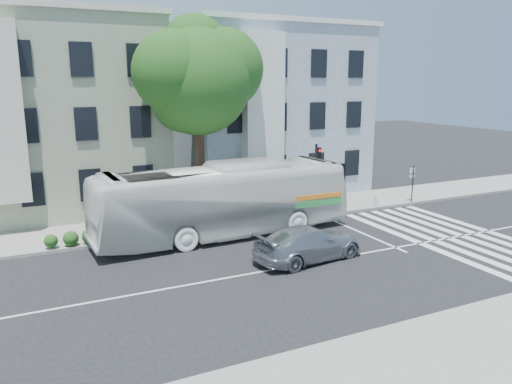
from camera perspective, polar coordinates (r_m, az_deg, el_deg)
ground at (r=20.59m, az=1.73°, el=-8.91°), size 120.00×120.00×0.00m
sidewalk_far at (r=27.55m, az=-5.93°, el=-3.23°), size 80.00×4.00×0.15m
sidewalk_near at (r=14.65m, az=17.05°, el=-18.64°), size 80.00×4.00×0.15m
building_left at (r=32.13m, az=-22.51°, el=7.98°), size 12.00×10.00×11.00m
building_right at (r=35.77m, az=0.72°, el=9.29°), size 12.00×10.00×11.00m
street_tree at (r=27.24m, az=-6.73°, el=13.09°), size 7.30×5.90×11.10m
bus at (r=24.60m, az=-3.70°, el=-0.93°), size 3.62×13.12×3.62m
sedan at (r=21.63m, az=6.04°, el=-5.85°), size 2.70×5.27×1.46m
hedge at (r=24.89m, az=-12.59°, el=-4.18°), size 8.47×2.76×0.70m
traffic_signal at (r=28.96m, az=6.96°, el=2.64°), size 0.41×0.52×4.02m
fire_hydrant at (r=31.00m, az=13.47°, el=-0.94°), size 0.38×0.26×0.66m
far_sign_pole at (r=32.46m, az=17.45°, el=1.47°), size 0.42×0.16×2.30m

